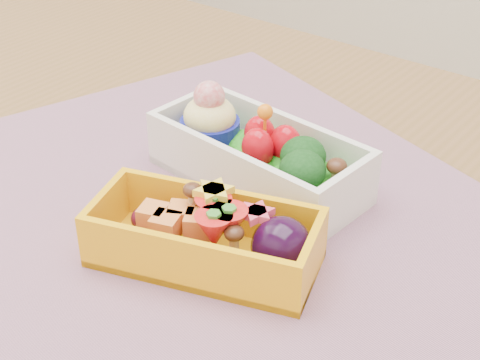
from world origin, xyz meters
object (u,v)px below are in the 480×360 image
Objects in this scene: bento_white at (258,156)px; bento_yellow at (209,237)px; table at (212,314)px; placemat at (229,219)px.

bento_white is 0.12m from bento_yellow.
table is 2.18× the size of placemat.
bento_yellow reaches higher than placemat.
placemat reaches higher than table.
table is 6.11× the size of bento_white.
placemat is 3.02× the size of bento_yellow.
bento_white is at bearing 90.81° from bento_yellow.
bento_white reaches higher than table.
placemat is at bearing 51.75° from table.
bento_yellow is (0.02, -0.05, 0.03)m from placemat.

